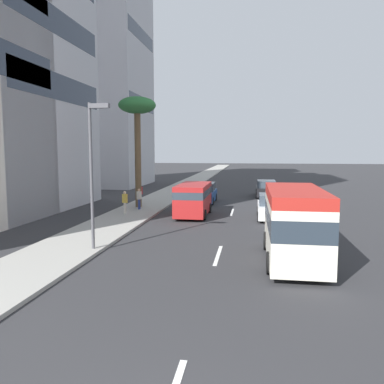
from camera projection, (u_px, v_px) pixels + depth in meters
name	position (u px, v px, depth m)	size (l,w,h in m)	color
ground_plane	(236.00, 200.00, 35.52)	(198.00, 198.00, 0.00)	#2D2D30
sidewalk_right	(162.00, 198.00, 36.59)	(162.00, 3.57, 0.15)	#9E9B93
lane_stripe_mid	(218.00, 255.00, 16.92)	(3.20, 0.16, 0.01)	silver
lane_stripe_far	(232.00, 212.00, 28.62)	(3.20, 0.16, 0.01)	silver
van_lead	(193.00, 198.00, 26.90)	(5.09, 2.13, 2.24)	#A51E1E
car_second	(266.00, 189.00, 38.00)	(4.76, 1.94, 1.64)	black
car_third	(204.00, 193.00, 33.92)	(4.63, 1.92, 1.72)	#1E478C
minibus_fourth	(294.00, 222.00, 15.79)	(6.15, 2.32, 3.03)	silver
car_fifth	(271.00, 207.00, 25.76)	(4.04, 1.82, 1.68)	white
pedestrian_near_lamp	(125.00, 201.00, 27.04)	(0.30, 0.36, 1.59)	beige
pedestrian_mid_block	(140.00, 193.00, 32.18)	(0.37, 0.39, 1.61)	#333338
pedestrian_by_tree	(139.00, 198.00, 28.99)	(0.38, 0.33, 1.56)	navy
palm_tree	(137.00, 113.00, 29.57)	(2.87, 2.87, 8.51)	brown
street_lamp	(93.00, 159.00, 17.05)	(0.24, 0.97, 6.51)	#4C4C51
office_tower_far	(94.00, 49.00, 49.28)	(11.84, 12.73, 34.95)	#BCBCC1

